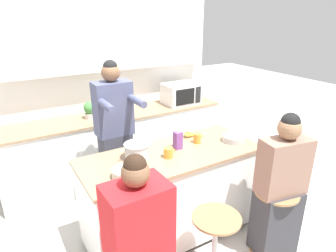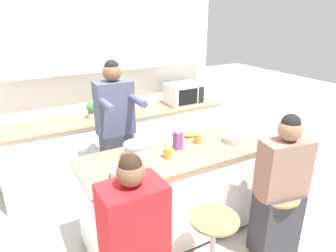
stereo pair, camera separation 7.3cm
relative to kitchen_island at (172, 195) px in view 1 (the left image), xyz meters
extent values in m
plane|color=beige|center=(0.00, 0.00, -0.47)|extent=(16.00, 16.00, 0.00)
cube|color=silver|center=(0.00, 1.73, 0.88)|extent=(3.21, 0.06, 2.70)
cube|color=white|center=(0.00, 1.62, 1.35)|extent=(2.95, 0.16, 0.75)
cube|color=white|center=(0.00, 1.41, -0.03)|extent=(2.95, 0.57, 0.88)
cube|color=#937556|center=(0.00, 1.41, 0.43)|extent=(2.98, 0.60, 0.03)
cube|color=black|center=(0.00, 0.00, -0.44)|extent=(1.61, 0.60, 0.06)
cube|color=white|center=(0.00, 0.00, 0.01)|extent=(1.69, 0.68, 0.84)
cube|color=#937556|center=(0.00, 0.00, 0.44)|extent=(1.73, 0.72, 0.03)
cylinder|color=#B7BABC|center=(0.00, -0.67, -0.15)|extent=(0.04, 0.04, 0.62)
cylinder|color=#997047|center=(0.00, -0.67, 0.18)|extent=(0.40, 0.40, 0.02)
cylinder|color=#997047|center=(0.69, -0.68, -0.46)|extent=(0.38, 0.38, 0.01)
cylinder|color=#B7BABC|center=(0.69, -0.68, -0.15)|extent=(0.04, 0.04, 0.62)
cylinder|color=#997047|center=(0.69, -0.68, 0.18)|extent=(0.40, 0.40, 0.02)
cube|color=#383842|center=(-0.30, 0.67, 0.01)|extent=(0.32, 0.22, 0.95)
cube|color=#474C6B|center=(-0.30, 0.67, 0.76)|extent=(0.38, 0.22, 0.56)
cylinder|color=#474C6B|center=(-0.46, 0.41, 0.89)|extent=(0.07, 0.31, 0.07)
cylinder|color=#474C6B|center=(-0.15, 0.41, 0.89)|extent=(0.07, 0.31, 0.07)
sphere|color=brown|center=(-0.30, 0.67, 1.14)|extent=(0.19, 0.19, 0.19)
sphere|color=black|center=(-0.30, 0.67, 1.19)|extent=(0.15, 0.15, 0.14)
cube|color=red|center=(-0.68, -0.69, 0.44)|extent=(0.42, 0.30, 0.52)
sphere|color=brown|center=(-0.68, -0.69, 0.79)|extent=(0.18, 0.18, 0.18)
sphere|color=black|center=(-0.68, -0.69, 0.84)|extent=(0.15, 0.15, 0.14)
cube|color=#333338|center=(0.72, -0.69, -0.14)|extent=(0.43, 0.33, 0.66)
cube|color=#896656|center=(0.72, -0.69, 0.44)|extent=(0.47, 0.30, 0.51)
sphere|color=#936B4C|center=(0.72, -0.69, 0.80)|extent=(0.23, 0.23, 0.20)
sphere|color=black|center=(0.72, -0.69, 0.85)|extent=(0.19, 0.19, 0.16)
cylinder|color=#B7BABC|center=(-0.32, 0.07, 0.53)|extent=(0.22, 0.22, 0.14)
cylinder|color=#B7BABC|center=(-0.32, 0.07, 0.60)|extent=(0.23, 0.23, 0.01)
cylinder|color=#B7BABC|center=(-0.46, 0.07, 0.57)|extent=(0.05, 0.01, 0.01)
cylinder|color=#B7BABC|center=(-0.19, 0.07, 0.57)|extent=(0.05, 0.01, 0.01)
cylinder|color=silver|center=(-0.55, -0.17, 0.49)|extent=(0.21, 0.21, 0.07)
cylinder|color=#B7BABC|center=(0.69, -0.08, 0.49)|extent=(0.23, 0.23, 0.06)
cylinder|color=orange|center=(-0.07, -0.05, 0.51)|extent=(0.08, 0.08, 0.09)
torus|color=orange|center=(-0.02, -0.05, 0.51)|extent=(0.04, 0.01, 0.04)
cylinder|color=orange|center=(0.34, 0.07, 0.51)|extent=(0.08, 0.08, 0.10)
torus|color=orange|center=(0.39, 0.07, 0.51)|extent=(0.04, 0.01, 0.04)
ellipsoid|color=yellow|center=(0.36, 0.23, 0.48)|extent=(0.13, 0.05, 0.06)
ellipsoid|color=yellow|center=(0.33, 0.26, 0.48)|extent=(0.10, 0.12, 0.06)
ellipsoid|color=yellow|center=(0.40, 0.26, 0.48)|extent=(0.11, 0.11, 0.06)
cube|color=#7A428E|center=(0.10, 0.06, 0.55)|extent=(0.07, 0.07, 0.17)
cylinder|color=white|center=(0.10, 0.06, 0.64)|extent=(0.03, 0.03, 0.02)
cube|color=white|center=(1.00, 1.38, 0.59)|extent=(0.49, 0.36, 0.29)
cube|color=black|center=(0.95, 1.19, 0.59)|extent=(0.30, 0.01, 0.22)
cube|color=black|center=(1.17, 1.19, 0.59)|extent=(0.09, 0.01, 0.23)
cylinder|color=beige|center=(-0.33, 1.41, 0.48)|extent=(0.15, 0.15, 0.07)
sphere|color=#478942|center=(-0.33, 1.41, 0.58)|extent=(0.16, 0.16, 0.16)
camera|label=1|loc=(-1.33, -2.14, 1.71)|focal=32.00mm
camera|label=2|loc=(-1.26, -2.18, 1.71)|focal=32.00mm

